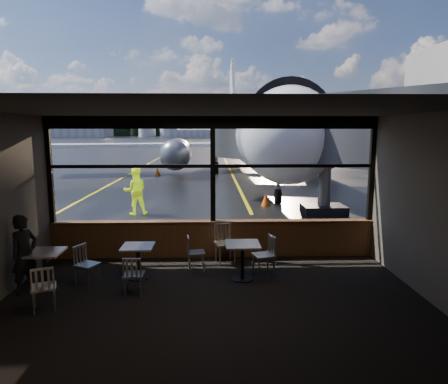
{
  "coord_description": "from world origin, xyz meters",
  "views": [
    {
      "loc": [
        -0.05,
        -9.74,
        3.17
      ],
      "look_at": [
        0.31,
        1.0,
        1.5
      ],
      "focal_mm": 32.0,
      "sensor_mm": 36.0,
      "label": 1
    }
  ],
  "objects_px": {
    "chair_near_n": "(225,244)",
    "chair_left_s": "(44,287)",
    "airliner": "(248,98)",
    "jet_bridge": "(306,146)",
    "cafe_table_left": "(45,270)",
    "chair_near_e": "(264,256)",
    "cafe_table_near": "(242,262)",
    "cone_wing": "(158,172)",
    "ground_crew": "(135,191)",
    "chair_mid_w": "(87,265)",
    "chair_mid_s": "(134,275)",
    "cafe_table_mid": "(138,262)",
    "cone_nose": "(266,200)",
    "chair_near_w": "(196,253)",
    "passenger": "(24,255)"
  },
  "relations": [
    {
      "from": "passenger",
      "to": "cone_wing",
      "type": "xyz_separation_m",
      "value": [
        -0.13,
        20.59,
        -0.51
      ]
    },
    {
      "from": "cone_nose",
      "to": "chair_mid_s",
      "type": "bearing_deg",
      "value": -112.75
    },
    {
      "from": "airliner",
      "to": "cafe_table_left",
      "type": "relative_size",
      "value": 45.81
    },
    {
      "from": "cafe_table_near",
      "to": "passenger",
      "type": "height_order",
      "value": "passenger"
    },
    {
      "from": "airliner",
      "to": "jet_bridge",
      "type": "relative_size",
      "value": 3.02
    },
    {
      "from": "chair_near_e",
      "to": "chair_mid_w",
      "type": "xyz_separation_m",
      "value": [
        -3.7,
        -0.41,
        -0.03
      ]
    },
    {
      "from": "chair_mid_w",
      "to": "cone_nose",
      "type": "relative_size",
      "value": 1.58
    },
    {
      "from": "cafe_table_left",
      "to": "chair_mid_s",
      "type": "height_order",
      "value": "chair_mid_s"
    },
    {
      "from": "cafe_table_near",
      "to": "jet_bridge",
      "type": "bearing_deg",
      "value": 67.15
    },
    {
      "from": "passenger",
      "to": "ground_crew",
      "type": "height_order",
      "value": "ground_crew"
    },
    {
      "from": "cafe_table_left",
      "to": "chair_left_s",
      "type": "relative_size",
      "value": 0.91
    },
    {
      "from": "cafe_table_mid",
      "to": "cone_wing",
      "type": "height_order",
      "value": "cafe_table_mid"
    },
    {
      "from": "jet_bridge",
      "to": "chair_left_s",
      "type": "height_order",
      "value": "jet_bridge"
    },
    {
      "from": "cafe_table_left",
      "to": "chair_near_e",
      "type": "height_order",
      "value": "chair_near_e"
    },
    {
      "from": "ground_crew",
      "to": "cafe_table_near",
      "type": "bearing_deg",
      "value": 102.33
    },
    {
      "from": "chair_left_s",
      "to": "chair_near_n",
      "type": "bearing_deg",
      "value": 16.27
    },
    {
      "from": "airliner",
      "to": "jet_bridge",
      "type": "height_order",
      "value": "airliner"
    },
    {
      "from": "chair_near_n",
      "to": "cone_nose",
      "type": "xyz_separation_m",
      "value": [
        1.98,
        7.29,
        -0.2
      ]
    },
    {
      "from": "chair_near_w",
      "to": "cone_nose",
      "type": "xyz_separation_m",
      "value": [
        2.66,
        7.78,
        -0.14
      ]
    },
    {
      "from": "cafe_table_near",
      "to": "chair_near_w",
      "type": "height_order",
      "value": "chair_near_w"
    },
    {
      "from": "chair_near_w",
      "to": "chair_mid_s",
      "type": "xyz_separation_m",
      "value": [
        -1.15,
        -1.33,
        -0.01
      ]
    },
    {
      "from": "jet_bridge",
      "to": "cone_nose",
      "type": "xyz_separation_m",
      "value": [
        -1.33,
        1.3,
        -2.31
      ]
    },
    {
      "from": "cafe_table_near",
      "to": "chair_near_w",
      "type": "relative_size",
      "value": 0.98
    },
    {
      "from": "chair_near_w",
      "to": "ground_crew",
      "type": "height_order",
      "value": "ground_crew"
    },
    {
      "from": "jet_bridge",
      "to": "chair_near_w",
      "type": "distance_m",
      "value": 7.91
    },
    {
      "from": "airliner",
      "to": "cone_wing",
      "type": "relative_size",
      "value": 64.03
    },
    {
      "from": "cafe_table_left",
      "to": "passenger",
      "type": "xyz_separation_m",
      "value": [
        -0.28,
        -0.21,
        0.4
      ]
    },
    {
      "from": "cafe_table_mid",
      "to": "chair_left_s",
      "type": "height_order",
      "value": "chair_left_s"
    },
    {
      "from": "jet_bridge",
      "to": "cafe_table_mid",
      "type": "xyz_separation_m",
      "value": [
        -5.22,
        -6.96,
        -2.21
      ]
    },
    {
      "from": "chair_near_n",
      "to": "chair_left_s",
      "type": "xyz_separation_m",
      "value": [
        -3.3,
        -2.46,
        -0.04
      ]
    },
    {
      "from": "cafe_table_left",
      "to": "chair_near_e",
      "type": "relative_size",
      "value": 0.86
    },
    {
      "from": "cafe_table_near",
      "to": "chair_left_s",
      "type": "height_order",
      "value": "chair_left_s"
    },
    {
      "from": "chair_near_n",
      "to": "cone_nose",
      "type": "relative_size",
      "value": 1.77
    },
    {
      "from": "chair_near_e",
      "to": "chair_mid_w",
      "type": "height_order",
      "value": "chair_near_e"
    },
    {
      "from": "chair_near_w",
      "to": "chair_mid_s",
      "type": "height_order",
      "value": "chair_near_w"
    },
    {
      "from": "jet_bridge",
      "to": "chair_left_s",
      "type": "bearing_deg",
      "value": -128.03
    },
    {
      "from": "chair_mid_s",
      "to": "cafe_table_left",
      "type": "bearing_deg",
      "value": 169.63
    },
    {
      "from": "jet_bridge",
      "to": "chair_near_e",
      "type": "bearing_deg",
      "value": -110.04
    },
    {
      "from": "chair_near_e",
      "to": "cafe_table_near",
      "type": "bearing_deg",
      "value": 99.43
    },
    {
      "from": "chair_near_e",
      "to": "chair_near_n",
      "type": "height_order",
      "value": "chair_near_n"
    },
    {
      "from": "chair_mid_w",
      "to": "cone_wing",
      "type": "xyz_separation_m",
      "value": [
        -1.2,
        20.19,
        -0.14
      ]
    },
    {
      "from": "ground_crew",
      "to": "chair_near_e",
      "type": "bearing_deg",
      "value": 106.26
    },
    {
      "from": "jet_bridge",
      "to": "chair_left_s",
      "type": "relative_size",
      "value": 13.89
    },
    {
      "from": "chair_near_e",
      "to": "ground_crew",
      "type": "relative_size",
      "value": 0.51
    },
    {
      "from": "jet_bridge",
      "to": "cafe_table_left",
      "type": "distance_m",
      "value": 10.45
    },
    {
      "from": "chair_mid_s",
      "to": "cone_nose",
      "type": "relative_size",
      "value": 1.5
    },
    {
      "from": "cone_wing",
      "to": "cafe_table_left",
      "type": "bearing_deg",
      "value": -88.83
    },
    {
      "from": "airliner",
      "to": "chair_mid_w",
      "type": "xyz_separation_m",
      "value": [
        -5.27,
        -21.11,
        -5.02
      ]
    },
    {
      "from": "chair_near_n",
      "to": "chair_mid_s",
      "type": "bearing_deg",
      "value": 29.52
    },
    {
      "from": "cone_wing",
      "to": "cafe_table_near",
      "type": "bearing_deg",
      "value": -77.54
    }
  ]
}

